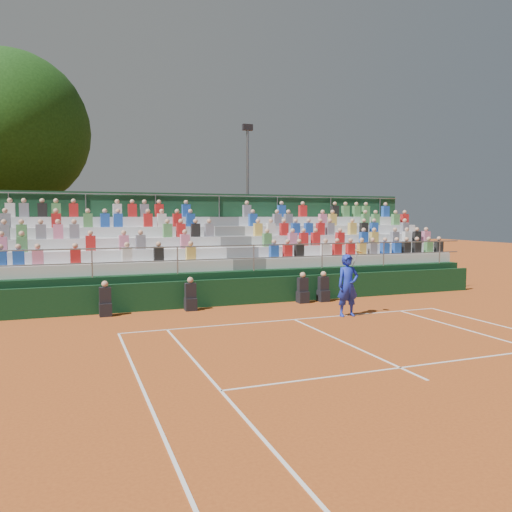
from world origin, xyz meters
name	(u,v)px	position (x,y,z in m)	size (l,w,h in m)	color
ground	(294,320)	(0.00, 0.00, 0.00)	(90.00, 90.00, 0.00)	#B14F1D
courtside_wall	(259,291)	(0.00, 3.20, 0.50)	(20.00, 0.15, 1.00)	black
line_officials	(236,294)	(-1.06, 2.75, 0.48)	(8.59, 0.40, 1.19)	black
grandstand	(233,267)	(0.01, 6.44, 1.09)	(20.00, 5.20, 4.40)	black
tennis_player	(348,285)	(1.91, -0.10, 1.04)	(0.92, 0.54, 2.22)	#182BB7
tree_east	(9,130)	(-9.49, 14.87, 7.80)	(8.18, 8.18, 11.91)	#362113
floodlight_mast	(248,188)	(3.16, 13.28, 5.01)	(0.60, 0.25, 8.65)	gray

